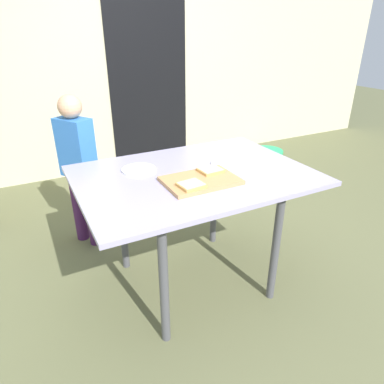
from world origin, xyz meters
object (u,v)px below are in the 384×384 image
(child_left, at_px, (79,164))
(garden_hose_coil, at_px, (267,151))
(cutting_board, at_px, (201,180))
(pizza_slice_far_right, at_px, (210,170))
(plate_white_left, at_px, (139,169))
(dining_table, at_px, (194,186))
(plate_white_right, at_px, (228,164))
(pizza_slice_near_left, at_px, (191,185))

(child_left, height_order, garden_hose_coil, child_left)
(cutting_board, bearing_deg, pizza_slice_far_right, 33.09)
(plate_white_left, distance_m, child_left, 0.66)
(dining_table, bearing_deg, child_left, 122.54)
(plate_white_right, xyz_separation_m, child_left, (-0.74, 0.75, -0.13))
(pizza_slice_far_right, xyz_separation_m, pizza_slice_near_left, (-0.18, -0.13, 0.00))
(plate_white_left, relative_size, child_left, 0.18)
(plate_white_left, bearing_deg, plate_white_right, -17.20)
(plate_white_right, bearing_deg, plate_white_left, 162.80)
(pizza_slice_near_left, distance_m, plate_white_left, 0.40)
(child_left, distance_m, garden_hose_coil, 2.82)
(garden_hose_coil, bearing_deg, cutting_board, -136.81)
(plate_white_left, distance_m, plate_white_right, 0.52)
(child_left, bearing_deg, plate_white_right, -45.49)
(pizza_slice_near_left, bearing_deg, plate_white_right, 31.68)
(child_left, bearing_deg, dining_table, -57.46)
(plate_white_left, bearing_deg, pizza_slice_far_right, -37.15)
(dining_table, relative_size, pizza_slice_near_left, 9.58)
(plate_white_left, bearing_deg, pizza_slice_near_left, -68.91)
(dining_table, bearing_deg, pizza_slice_near_left, -121.33)
(cutting_board, height_order, child_left, child_left)
(pizza_slice_near_left, bearing_deg, dining_table, 58.67)
(dining_table, distance_m, garden_hose_coil, 2.82)
(cutting_board, distance_m, pizza_slice_near_left, 0.11)
(pizza_slice_near_left, xyz_separation_m, plate_white_right, (0.36, 0.22, -0.02))
(pizza_slice_near_left, distance_m, garden_hose_coil, 3.05)
(pizza_slice_near_left, xyz_separation_m, plate_white_left, (-0.14, 0.37, -0.02))
(dining_table, height_order, pizza_slice_near_left, pizza_slice_near_left)
(dining_table, xyz_separation_m, plate_white_right, (0.24, 0.03, 0.08))
(pizza_slice_far_right, distance_m, garden_hose_coil, 2.84)
(plate_white_left, bearing_deg, dining_table, -35.52)
(cutting_board, bearing_deg, dining_table, 78.03)
(pizza_slice_near_left, relative_size, child_left, 0.12)
(garden_hose_coil, bearing_deg, plate_white_left, -144.65)
(plate_white_right, bearing_deg, child_left, 134.51)
(pizza_slice_far_right, xyz_separation_m, plate_white_left, (-0.33, 0.25, -0.02))
(garden_hose_coil, bearing_deg, dining_table, -138.34)
(plate_white_right, distance_m, garden_hose_coil, 2.65)
(pizza_slice_far_right, distance_m, plate_white_left, 0.41)
(pizza_slice_far_right, relative_size, garden_hose_coil, 0.31)
(pizza_slice_far_right, relative_size, plate_white_left, 0.67)
(garden_hose_coil, bearing_deg, child_left, -157.86)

